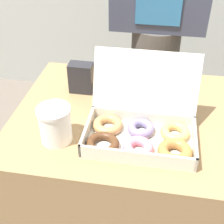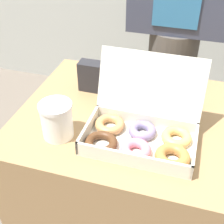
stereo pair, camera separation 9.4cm
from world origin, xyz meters
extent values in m
cube|color=#99754C|center=(0.00, 0.00, 0.39)|extent=(0.83, 0.66, 0.78)
cube|color=silver|center=(0.05, -0.14, 0.78)|extent=(0.35, 0.20, 0.01)
cube|color=silver|center=(-0.12, -0.14, 0.81)|extent=(0.01, 0.20, 0.05)
cube|color=silver|center=(0.22, -0.14, 0.81)|extent=(0.01, 0.20, 0.05)
cube|color=silver|center=(0.05, -0.24, 0.81)|extent=(0.35, 0.01, 0.05)
cube|color=silver|center=(0.05, -0.05, 0.81)|extent=(0.35, 0.01, 0.05)
cube|color=silver|center=(0.05, -0.01, 0.92)|extent=(0.35, 0.08, 0.19)
torus|color=#4C2D19|center=(-0.06, -0.19, 0.80)|extent=(0.15, 0.15, 0.03)
torus|color=#B27F4C|center=(-0.06, -0.10, 0.80)|extent=(0.13, 0.13, 0.03)
torus|color=pink|center=(0.05, -0.19, 0.80)|extent=(0.11, 0.11, 0.03)
torus|color=slate|center=(0.05, -0.10, 0.80)|extent=(0.13, 0.13, 0.03)
torus|color=#A87038|center=(0.16, -0.19, 0.80)|extent=(0.13, 0.13, 0.03)
torus|color=tan|center=(0.16, -0.10, 0.80)|extent=(0.12, 0.12, 0.03)
cylinder|color=white|center=(-0.22, -0.17, 0.83)|extent=(0.10, 0.10, 0.11)
cylinder|color=white|center=(-0.22, -0.17, 0.89)|extent=(0.11, 0.11, 0.01)
cube|color=#232328|center=(-0.21, 0.12, 0.84)|extent=(0.09, 0.06, 0.12)
cylinder|color=#4C4742|center=(0.06, 0.55, 0.45)|extent=(0.24, 0.24, 0.89)
camera|label=1|loc=(0.08, -0.89, 1.45)|focal=50.00mm
camera|label=2|loc=(0.18, -0.87, 1.45)|focal=50.00mm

